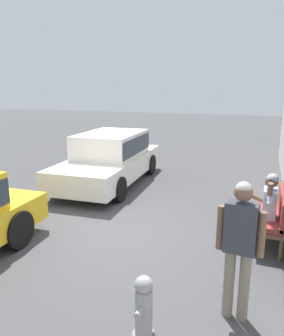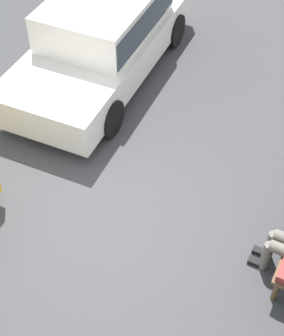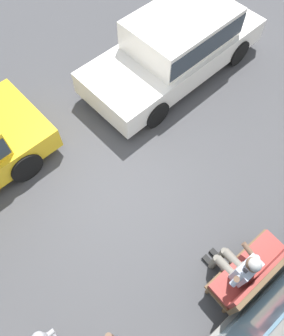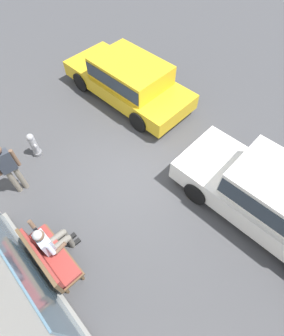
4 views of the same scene
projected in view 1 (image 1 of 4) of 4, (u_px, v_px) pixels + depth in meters
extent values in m
plane|color=#424244|center=(114.00, 232.00, 6.41)|extent=(60.00, 60.00, 0.00)
cylinder|color=brown|center=(281.00, 250.00, 5.28)|extent=(0.07, 0.07, 0.39)
cylinder|color=brown|center=(279.00, 220.00, 6.48)|extent=(0.07, 0.07, 0.39)
cylinder|color=brown|center=(255.00, 246.00, 5.42)|extent=(0.07, 0.07, 0.39)
cylinder|color=brown|center=(258.00, 217.00, 6.61)|extent=(0.07, 0.07, 0.39)
cube|color=brown|center=(269.00, 220.00, 5.89)|extent=(1.47, 0.55, 0.06)
cube|color=maroon|center=(270.00, 216.00, 5.87)|extent=(1.41, 0.49, 0.10)
cube|color=maroon|center=(282.00, 206.00, 5.76)|extent=(1.41, 0.06, 0.47)
cylinder|color=#6B665B|center=(255.00, 220.00, 5.70)|extent=(0.15, 0.42, 0.15)
cylinder|color=#6B665B|center=(241.00, 231.00, 5.83)|extent=(0.12, 0.12, 0.50)
cube|color=black|center=(236.00, 242.00, 5.91)|extent=(0.10, 0.24, 0.07)
cylinder|color=#6B665B|center=(255.00, 216.00, 5.87)|extent=(0.15, 0.42, 0.15)
cylinder|color=#6B665B|center=(242.00, 227.00, 6.00)|extent=(0.12, 0.12, 0.50)
cube|color=black|center=(237.00, 237.00, 6.08)|extent=(0.10, 0.24, 0.07)
cube|color=#6B665B|center=(268.00, 220.00, 5.71)|extent=(0.34, 0.24, 0.14)
cube|color=silver|center=(269.00, 205.00, 5.65)|extent=(0.38, 0.22, 0.56)
sphere|color=brown|center=(272.00, 181.00, 5.55)|extent=(0.22, 0.22, 0.22)
sphere|color=#B7B2AD|center=(273.00, 179.00, 5.53)|extent=(0.20, 0.20, 0.20)
cylinder|color=silver|center=(269.00, 194.00, 5.84)|extent=(0.20, 0.10, 0.28)
cylinder|color=brown|center=(259.00, 199.00, 5.97)|extent=(0.08, 0.27, 0.17)
cylinder|color=silver|center=(270.00, 199.00, 5.39)|extent=(0.25, 0.10, 0.22)
cylinder|color=brown|center=(270.00, 189.00, 5.28)|extent=(0.16, 0.08, 0.25)
cube|color=#232328|center=(270.00, 184.00, 5.43)|extent=(0.02, 0.07, 0.15)
cube|color=white|center=(109.00, 166.00, 9.52)|extent=(4.58, 2.02, 0.58)
cube|color=white|center=(111.00, 144.00, 9.54)|extent=(2.42, 1.69, 0.67)
cube|color=#28333D|center=(111.00, 144.00, 9.54)|extent=(2.37, 1.73, 0.47)
cylinder|color=black|center=(119.00, 189.00, 8.03)|extent=(0.64, 0.21, 0.63)
cylinder|color=black|center=(58.00, 183.00, 8.54)|extent=(0.64, 0.21, 0.63)
cylinder|color=black|center=(151.00, 165.00, 10.61)|extent=(0.64, 0.21, 0.63)
cylinder|color=black|center=(103.00, 161.00, 11.11)|extent=(0.64, 0.21, 0.63)
cylinder|color=black|center=(18.00, 230.00, 5.70)|extent=(0.68, 0.21, 0.67)
cylinder|color=gray|center=(229.00, 283.00, 3.97)|extent=(0.13, 0.13, 0.88)
cylinder|color=gray|center=(244.00, 287.00, 3.89)|extent=(0.13, 0.13, 0.88)
cube|color=#333842|center=(241.00, 228.00, 3.75)|extent=(0.23, 0.38, 0.60)
cylinder|color=brown|center=(220.00, 227.00, 3.86)|extent=(0.09, 0.09, 0.54)
cylinder|color=brown|center=(262.00, 235.00, 3.66)|extent=(0.09, 0.09, 0.54)
sphere|color=brown|center=(243.00, 192.00, 3.65)|extent=(0.21, 0.21, 0.21)
sphere|color=#B7B2AD|center=(244.00, 190.00, 3.64)|extent=(0.19, 0.19, 0.19)
cylinder|color=#99999E|center=(144.00, 312.00, 3.54)|extent=(0.19, 0.19, 0.55)
sphere|color=#99999E|center=(144.00, 285.00, 3.46)|extent=(0.20, 0.20, 0.20)
cylinder|color=#99999E|center=(148.00, 298.00, 3.65)|extent=(0.10, 0.08, 0.08)
cylinder|color=#99999E|center=(139.00, 314.00, 3.40)|extent=(0.10, 0.08, 0.08)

